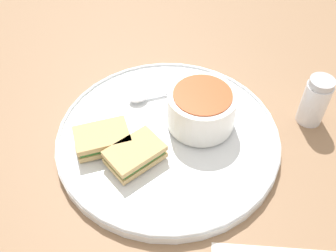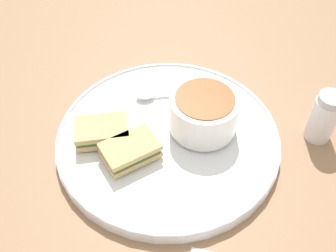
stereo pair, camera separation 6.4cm
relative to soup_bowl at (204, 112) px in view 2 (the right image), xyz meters
name	(u,v)px [view 2 (the right image)]	position (x,y,z in m)	size (l,w,h in m)	color
ground_plane	(168,141)	(0.02, -0.06, -0.05)	(2.40, 2.40, 0.00)	#8E6B4C
plate	(168,137)	(0.02, -0.06, -0.04)	(0.37, 0.37, 0.02)	white
soup_bowl	(204,112)	(0.00, 0.00, 0.00)	(0.11, 0.11, 0.07)	white
spoon	(151,95)	(-0.06, -0.10, -0.03)	(0.04, 0.12, 0.01)	silver
sandwich_half_near	(102,131)	(0.04, -0.16, -0.02)	(0.08, 0.10, 0.03)	tan
sandwich_half_far	(130,150)	(0.07, -0.11, -0.02)	(0.10, 0.10, 0.03)	tan
salt_shaker	(324,117)	(-0.02, 0.20, -0.01)	(0.04, 0.04, 0.09)	silver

